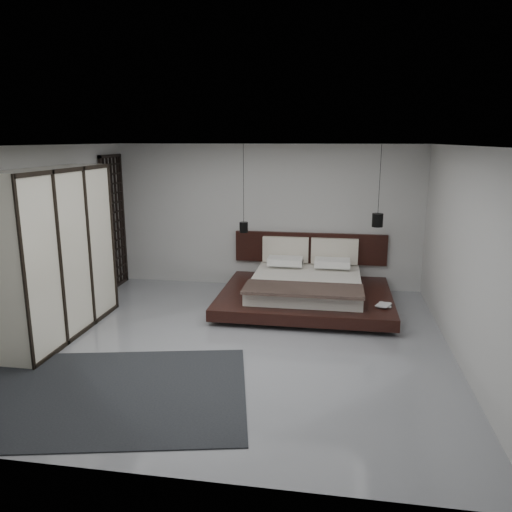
% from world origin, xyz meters
% --- Properties ---
extents(floor, '(6.00, 6.00, 0.00)m').
position_xyz_m(floor, '(0.00, 0.00, 0.00)').
color(floor, gray).
rests_on(floor, ground).
extents(ceiling, '(6.00, 6.00, 0.00)m').
position_xyz_m(ceiling, '(0.00, 0.00, 2.80)').
color(ceiling, white).
rests_on(ceiling, wall_back).
extents(wall_back, '(6.00, 0.00, 6.00)m').
position_xyz_m(wall_back, '(0.00, 3.00, 1.40)').
color(wall_back, '#B6B6B4').
rests_on(wall_back, floor).
extents(wall_front, '(6.00, 0.00, 6.00)m').
position_xyz_m(wall_front, '(0.00, -3.00, 1.40)').
color(wall_front, '#B6B6B4').
rests_on(wall_front, floor).
extents(wall_left, '(0.00, 6.00, 6.00)m').
position_xyz_m(wall_left, '(-3.00, 0.00, 1.40)').
color(wall_left, '#B6B6B4').
rests_on(wall_left, floor).
extents(wall_right, '(0.00, 6.00, 6.00)m').
position_xyz_m(wall_right, '(3.00, 0.00, 1.40)').
color(wall_right, '#B6B6B4').
rests_on(wall_right, floor).
extents(lattice_screen, '(0.05, 0.90, 2.60)m').
position_xyz_m(lattice_screen, '(-2.95, 2.45, 1.30)').
color(lattice_screen, black).
rests_on(lattice_screen, floor).
extents(bed, '(2.95, 2.46, 1.11)m').
position_xyz_m(bed, '(0.86, 1.90, 0.30)').
color(bed, black).
rests_on(bed, floor).
extents(book_lower, '(0.22, 0.28, 0.02)m').
position_xyz_m(book_lower, '(2.07, 1.22, 0.29)').
color(book_lower, '#99724C').
rests_on(book_lower, bed).
extents(book_upper, '(0.29, 0.32, 0.02)m').
position_xyz_m(book_upper, '(2.05, 1.19, 0.31)').
color(book_upper, '#99724C').
rests_on(book_upper, book_lower).
extents(pendant_left, '(0.16, 0.16, 1.61)m').
position_xyz_m(pendant_left, '(-0.35, 2.38, 1.30)').
color(pendant_left, black).
rests_on(pendant_left, ceiling).
extents(pendant_right, '(0.20, 0.20, 1.44)m').
position_xyz_m(pendant_right, '(2.07, 2.38, 1.48)').
color(pendant_right, black).
rests_on(pendant_right, ceiling).
extents(wardrobe, '(0.60, 2.54, 2.49)m').
position_xyz_m(wardrobe, '(-2.70, -0.04, 1.24)').
color(wardrobe, '#ECE6CE').
rests_on(wardrobe, floor).
extents(rug, '(3.59, 2.89, 0.01)m').
position_xyz_m(rug, '(-1.20, -1.70, 0.01)').
color(rug, black).
rests_on(rug, floor).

